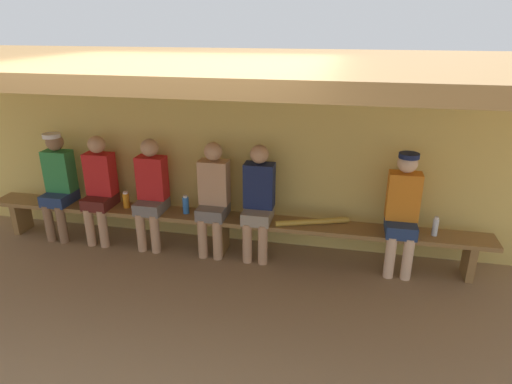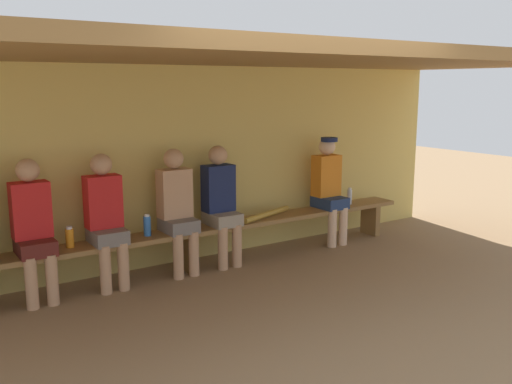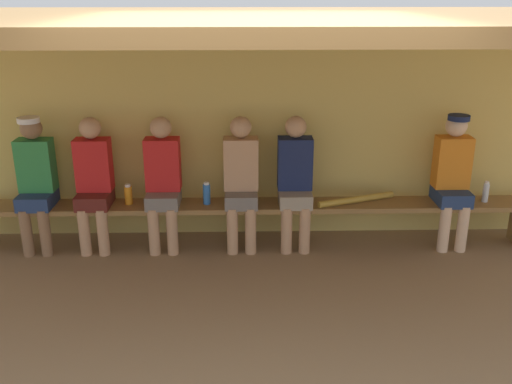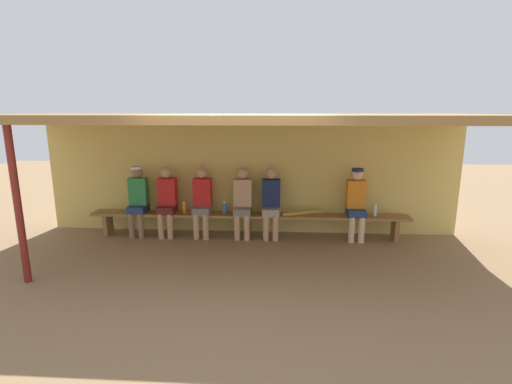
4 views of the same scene
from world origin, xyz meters
TOP-DOWN VIEW (x-y plane):
  - ground_plane at (0.00, 0.00)m, footprint 24.00×24.00m
  - back_wall at (0.00, 2.00)m, footprint 8.00×0.20m
  - dugout_roof at (0.00, 0.70)m, footprint 8.00×2.80m
  - bench at (0.00, 1.55)m, footprint 6.00×0.36m
  - player_shirtless_tan at (-1.55, 1.55)m, footprint 0.34×0.42m
  - player_near_post at (0.43, 1.55)m, footprint 0.34×0.42m
  - player_with_sunglasses at (-2.12, 1.55)m, footprint 0.34×0.42m
  - player_middle at (-0.88, 1.55)m, footprint 0.34×0.42m
  - player_rightmost at (-0.10, 1.55)m, footprint 0.34×0.42m
  - player_in_red at (2.00, 1.55)m, footprint 0.34×0.42m
  - water_bottle_orange at (-0.45, 1.55)m, footprint 0.07×0.07m
  - water_bottle_green at (-1.23, 1.57)m, footprint 0.08×0.08m
  - water_bottle_clear at (2.36, 1.55)m, footprint 0.06×0.06m
  - baseball_bat at (1.05, 1.55)m, footprint 0.82×0.35m

SIDE VIEW (x-z plane):
  - ground_plane at x=0.00m, z-range 0.00..0.00m
  - bench at x=0.00m, z-range 0.16..0.62m
  - baseball_bat at x=1.05m, z-range 0.46..0.53m
  - water_bottle_green at x=-1.23m, z-range 0.45..0.66m
  - water_bottle_clear at x=2.36m, z-range 0.45..0.67m
  - water_bottle_orange at x=-0.45m, z-range 0.45..0.68m
  - player_shirtless_tan at x=-1.55m, z-range 0.06..1.40m
  - player_near_post at x=0.43m, z-range 0.06..1.40m
  - player_middle at x=-0.88m, z-range 0.06..1.40m
  - player_rightmost at x=-0.10m, z-range 0.06..1.40m
  - player_with_sunglasses at x=-2.12m, z-range 0.07..1.42m
  - player_in_red at x=2.00m, z-range 0.07..1.42m
  - back_wall at x=0.00m, z-range 0.00..2.20m
  - dugout_roof at x=0.00m, z-range 2.20..2.32m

